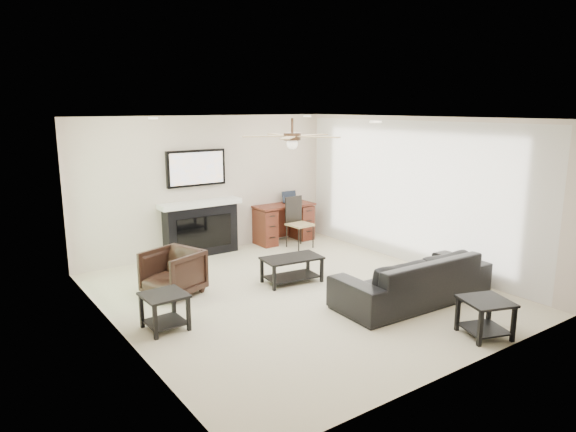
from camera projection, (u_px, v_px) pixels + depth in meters
name	position (u px, v px, depth m)	size (l,w,h in m)	color
room_shell	(304.00, 177.00, 7.25)	(5.50, 5.54, 2.52)	beige
sofa	(412.00, 278.00, 7.08)	(2.30, 0.90, 0.67)	black
armchair	(173.00, 272.00, 7.33)	(0.71, 0.73, 0.66)	black
coffee_table	(292.00, 270.00, 7.88)	(0.90, 0.50, 0.40)	black
end_table_near	(485.00, 318.00, 6.02)	(0.52, 0.52, 0.45)	black
end_table_left	(165.00, 311.00, 6.20)	(0.50, 0.50, 0.45)	black
fireplace_unit	(200.00, 204.00, 9.17)	(1.52, 0.34, 1.91)	black
desk	(283.00, 223.00, 10.23)	(1.22, 0.56, 0.76)	#441611
desk_chair	(300.00, 223.00, 9.77)	(0.42, 0.44, 0.97)	black
laptop	(292.00, 198.00, 10.22)	(0.33, 0.24, 0.23)	black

